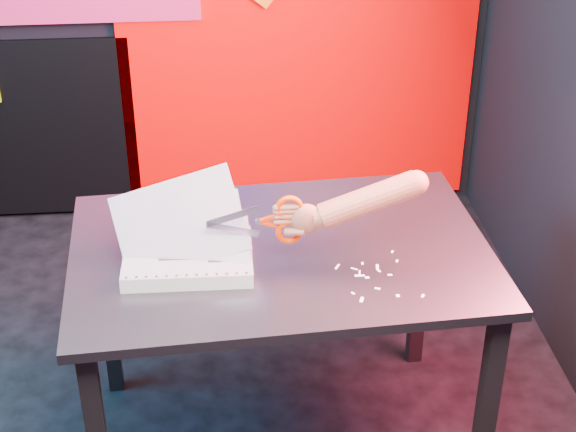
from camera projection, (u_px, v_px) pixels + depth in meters
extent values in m
cube|color=black|center=(151.00, 423.00, 3.00)|extent=(3.00, 3.00, 0.01)
cube|color=#E80000|center=(299.00, 37.00, 3.90)|extent=(1.60, 0.02, 1.60)
cube|color=black|center=(107.00, 305.00, 2.99)|extent=(0.05, 0.05, 0.72)
cube|color=black|center=(486.00, 411.00, 2.54)|extent=(0.05, 0.05, 0.72)
cube|color=black|center=(420.00, 278.00, 3.13)|extent=(0.05, 0.05, 0.72)
cube|color=#2B2B2D|center=(281.00, 253.00, 2.57)|extent=(1.26, 0.88, 0.03)
cube|color=silver|center=(188.00, 258.00, 2.48)|extent=(0.36, 0.27, 0.04)
cube|color=silver|center=(188.00, 252.00, 2.47)|extent=(0.36, 0.27, 0.00)
cube|color=silver|center=(188.00, 250.00, 2.47)|extent=(0.35, 0.26, 0.11)
cube|color=silver|center=(184.00, 240.00, 2.47)|extent=(0.38, 0.24, 0.19)
cube|color=silver|center=(179.00, 223.00, 2.46)|extent=(0.40, 0.21, 0.27)
cylinder|color=black|center=(126.00, 278.00, 2.36)|extent=(0.01, 0.01, 0.00)
cylinder|color=black|center=(136.00, 277.00, 2.36)|extent=(0.01, 0.01, 0.00)
cylinder|color=black|center=(146.00, 277.00, 2.36)|extent=(0.01, 0.01, 0.00)
cylinder|color=black|center=(156.00, 276.00, 2.36)|extent=(0.01, 0.01, 0.00)
cylinder|color=black|center=(166.00, 276.00, 2.36)|extent=(0.01, 0.01, 0.00)
cylinder|color=black|center=(177.00, 276.00, 2.36)|extent=(0.01, 0.01, 0.00)
cylinder|color=black|center=(187.00, 275.00, 2.37)|extent=(0.01, 0.01, 0.00)
cylinder|color=black|center=(197.00, 275.00, 2.37)|extent=(0.01, 0.01, 0.00)
cylinder|color=black|center=(207.00, 274.00, 2.37)|extent=(0.01, 0.01, 0.00)
cylinder|color=black|center=(217.00, 274.00, 2.37)|extent=(0.01, 0.01, 0.00)
cylinder|color=black|center=(227.00, 274.00, 2.37)|extent=(0.01, 0.01, 0.00)
cylinder|color=black|center=(237.00, 273.00, 2.37)|extent=(0.01, 0.01, 0.00)
cylinder|color=black|center=(247.00, 273.00, 2.38)|extent=(0.01, 0.01, 0.00)
cylinder|color=black|center=(133.00, 231.00, 2.56)|extent=(0.01, 0.01, 0.00)
cylinder|color=black|center=(143.00, 231.00, 2.57)|extent=(0.01, 0.01, 0.00)
cylinder|color=black|center=(152.00, 231.00, 2.57)|extent=(0.01, 0.01, 0.00)
cylinder|color=black|center=(161.00, 230.00, 2.57)|extent=(0.01, 0.01, 0.00)
cylinder|color=black|center=(171.00, 230.00, 2.57)|extent=(0.01, 0.01, 0.00)
cylinder|color=black|center=(180.00, 230.00, 2.57)|extent=(0.01, 0.01, 0.00)
cylinder|color=black|center=(189.00, 229.00, 2.57)|extent=(0.01, 0.01, 0.00)
cylinder|color=black|center=(198.00, 229.00, 2.58)|extent=(0.01, 0.01, 0.00)
cylinder|color=black|center=(207.00, 229.00, 2.58)|extent=(0.01, 0.01, 0.00)
cylinder|color=black|center=(217.00, 228.00, 2.58)|extent=(0.01, 0.01, 0.00)
cylinder|color=black|center=(226.00, 228.00, 2.58)|extent=(0.01, 0.01, 0.00)
cylinder|color=black|center=(235.00, 228.00, 2.58)|extent=(0.01, 0.01, 0.00)
cylinder|color=black|center=(244.00, 227.00, 2.58)|extent=(0.01, 0.01, 0.00)
cube|color=black|center=(158.00, 243.00, 2.51)|extent=(0.07, 0.01, 0.00)
cube|color=black|center=(195.00, 246.00, 2.50)|extent=(0.05, 0.01, 0.00)
cube|color=black|center=(174.00, 259.00, 2.43)|extent=(0.09, 0.01, 0.00)
cube|color=black|center=(215.00, 261.00, 2.43)|extent=(0.04, 0.01, 0.00)
cube|color=#ADB1CC|center=(232.00, 216.00, 2.41)|extent=(0.15, 0.01, 0.06)
cube|color=#ADB1CC|center=(233.00, 229.00, 2.43)|extent=(0.15, 0.01, 0.06)
cylinder|color=#ADB1CC|center=(258.00, 222.00, 2.43)|extent=(0.02, 0.01, 0.02)
cube|color=#E23000|center=(268.00, 224.00, 2.43)|extent=(0.06, 0.01, 0.03)
cube|color=#E23000|center=(268.00, 218.00, 2.42)|extent=(0.06, 0.01, 0.03)
torus|color=#E23000|center=(289.00, 208.00, 2.41)|extent=(0.08, 0.02, 0.08)
torus|color=#E23000|center=(289.00, 232.00, 2.45)|extent=(0.08, 0.02, 0.08)
ellipsoid|color=#AE6037|center=(306.00, 219.00, 2.44)|extent=(0.09, 0.05, 0.09)
cylinder|color=#AE6037|center=(289.00, 221.00, 2.44)|extent=(0.07, 0.02, 0.02)
cylinder|color=#AE6037|center=(289.00, 216.00, 2.43)|extent=(0.06, 0.02, 0.02)
cylinder|color=#AE6037|center=(289.00, 211.00, 2.42)|extent=(0.06, 0.02, 0.02)
cylinder|color=#AE6037|center=(289.00, 207.00, 2.41)|extent=(0.05, 0.02, 0.02)
cylinder|color=#AE6037|center=(295.00, 232.00, 2.44)|extent=(0.06, 0.04, 0.03)
cylinder|color=#AE6037|center=(322.00, 217.00, 2.44)|extent=(0.05, 0.06, 0.06)
cylinder|color=#AE6037|center=(369.00, 200.00, 2.43)|extent=(0.29, 0.08, 0.16)
sphere|color=#AE6037|center=(416.00, 183.00, 2.42)|extent=(0.07, 0.07, 0.07)
cube|color=white|center=(360.00, 273.00, 2.45)|extent=(0.01, 0.02, 0.00)
cube|color=white|center=(398.00, 296.00, 2.36)|extent=(0.01, 0.01, 0.00)
cube|color=white|center=(377.00, 267.00, 2.48)|extent=(0.01, 0.03, 0.00)
cube|color=white|center=(377.00, 288.00, 2.39)|extent=(0.02, 0.01, 0.00)
cube|color=white|center=(353.00, 293.00, 2.37)|extent=(0.01, 0.01, 0.00)
cube|color=white|center=(362.00, 263.00, 2.50)|extent=(0.01, 0.01, 0.00)
cube|color=white|center=(354.00, 269.00, 2.47)|extent=(0.02, 0.01, 0.00)
cube|color=white|center=(367.00, 278.00, 2.43)|extent=(0.01, 0.01, 0.00)
cube|color=white|center=(397.00, 261.00, 2.51)|extent=(0.01, 0.01, 0.00)
cube|color=white|center=(392.00, 252.00, 2.55)|extent=(0.01, 0.01, 0.00)
cube|color=white|center=(390.00, 275.00, 2.45)|extent=(0.01, 0.01, 0.00)
cube|color=white|center=(423.00, 296.00, 2.36)|extent=(0.01, 0.02, 0.00)
cube|color=white|center=(379.00, 271.00, 2.46)|extent=(0.01, 0.01, 0.00)
cube|color=white|center=(362.00, 300.00, 2.34)|extent=(0.02, 0.03, 0.00)
cube|color=white|center=(337.00, 267.00, 2.48)|extent=(0.02, 0.03, 0.00)
cube|color=white|center=(360.00, 276.00, 2.44)|extent=(0.03, 0.01, 0.00)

